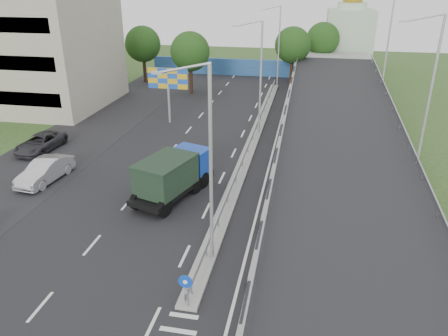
% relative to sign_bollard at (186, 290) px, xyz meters
% --- Properties ---
extents(road_surface, '(26.00, 90.00, 0.04)m').
position_rel_sign_bollard_xyz_m(road_surface, '(-3.00, 17.83, -1.03)').
color(road_surface, black).
rests_on(road_surface, ground).
extents(parking_strip, '(8.00, 90.00, 0.05)m').
position_rel_sign_bollard_xyz_m(parking_strip, '(-16.00, 17.83, -1.03)').
color(parking_strip, black).
rests_on(parking_strip, ground).
extents(median, '(1.00, 44.00, 0.20)m').
position_rel_sign_bollard_xyz_m(median, '(0.00, 21.83, -0.93)').
color(median, gray).
rests_on(median, ground).
extents(overpass_ramp, '(10.00, 50.00, 3.50)m').
position_rel_sign_bollard_xyz_m(overpass_ramp, '(7.50, 21.83, 0.72)').
color(overpass_ramp, gray).
rests_on(overpass_ramp, ground).
extents(median_guardrail, '(0.09, 44.00, 0.71)m').
position_rel_sign_bollard_xyz_m(median_guardrail, '(0.00, 21.83, -0.28)').
color(median_guardrail, gray).
rests_on(median_guardrail, median).
extents(sign_bollard, '(0.64, 0.23, 1.67)m').
position_rel_sign_bollard_xyz_m(sign_bollard, '(0.00, 0.00, 0.00)').
color(sign_bollard, black).
rests_on(sign_bollard, median).
extents(lamp_post_near, '(2.74, 0.18, 10.08)m').
position_rel_sign_bollard_xyz_m(lamp_post_near, '(0.11, 3.83, 4.77)').
color(lamp_post_near, '#B2B5B7').
rests_on(lamp_post_near, median).
extents(lamp_post_mid, '(2.74, 0.18, 10.08)m').
position_rel_sign_bollard_xyz_m(lamp_post_mid, '(0.11, 23.83, 4.77)').
color(lamp_post_mid, '#B2B5B7').
rests_on(lamp_post_mid, median).
extents(lamp_post_far, '(2.74, 0.18, 10.08)m').
position_rel_sign_bollard_xyz_m(lamp_post_far, '(0.11, 43.83, 4.77)').
color(lamp_post_far, '#B2B5B7').
rests_on(lamp_post_far, median).
extents(beige_building, '(24.00, 14.00, 12.00)m').
position_rel_sign_bollard_xyz_m(beige_building, '(-30.00, 29.83, 4.97)').
color(beige_building, '#A4A38A').
rests_on(beige_building, ground).
extents(blue_wall, '(30.00, 0.50, 2.40)m').
position_rel_sign_bollard_xyz_m(blue_wall, '(-4.00, 49.83, 0.17)').
color(blue_wall, navy).
rests_on(blue_wall, ground).
extents(church, '(7.00, 7.00, 13.80)m').
position_rel_sign_bollard_xyz_m(church, '(10.00, 57.83, 4.28)').
color(church, '#B2CCAD').
rests_on(church, ground).
extents(billboard, '(4.00, 0.24, 5.50)m').
position_rel_sign_bollard_xyz_m(billboard, '(-9.00, 25.83, 3.15)').
color(billboard, '#B2B5B7').
rests_on(billboard, ground).
extents(tree_left_mid, '(4.80, 4.80, 7.60)m').
position_rel_sign_bollard_xyz_m(tree_left_mid, '(-10.00, 37.83, 4.14)').
color(tree_left_mid, black).
rests_on(tree_left_mid, ground).
extents(tree_median_far, '(4.80, 4.80, 7.60)m').
position_rel_sign_bollard_xyz_m(tree_median_far, '(2.00, 45.83, 4.14)').
color(tree_median_far, black).
rests_on(tree_median_far, ground).
extents(tree_left_far, '(4.80, 4.80, 7.60)m').
position_rel_sign_bollard_xyz_m(tree_left_far, '(-18.00, 42.83, 4.14)').
color(tree_left_far, black).
rests_on(tree_left_far, ground).
extents(tree_ramp_far, '(4.80, 4.80, 7.60)m').
position_rel_sign_bollard_xyz_m(tree_ramp_far, '(6.00, 52.83, 4.14)').
color(tree_ramp_far, black).
rests_on(tree_ramp_far, ground).
extents(dump_truck, '(4.29, 7.10, 2.95)m').
position_rel_sign_bollard_xyz_m(dump_truck, '(-3.79, 10.44, 0.60)').
color(dump_truck, black).
rests_on(dump_truck, ground).
extents(parked_car_b, '(2.20, 5.05, 1.62)m').
position_rel_sign_bollard_xyz_m(parked_car_b, '(-13.59, 10.87, -0.23)').
color(parked_car_b, '#B4B3B9').
rests_on(parked_car_b, ground).
extents(parked_car_c, '(2.64, 5.22, 1.41)m').
position_rel_sign_bollard_xyz_m(parked_car_c, '(-17.39, 16.26, -0.33)').
color(parked_car_c, '#2C2C30').
rests_on(parked_car_c, ground).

